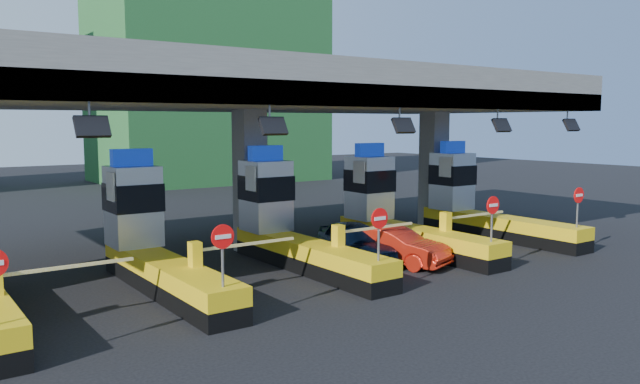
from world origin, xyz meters
TOP-DOWN VIEW (x-y plane):
  - ground at (0.00, 0.00)m, footprint 120.00×120.00m
  - toll_canopy at (0.00, 2.87)m, footprint 28.00×12.09m
  - toll_lane_left at (-5.00, 0.28)m, footprint 4.43×8.00m
  - toll_lane_center at (0.00, 0.28)m, footprint 4.43×8.00m
  - toll_lane_right at (5.00, 0.28)m, footprint 4.43×8.00m
  - toll_lane_far_right at (10.00, 0.28)m, footprint 4.43×8.00m
  - bg_building_scaffold at (12.00, 32.00)m, footprint 18.00×12.00m
  - van at (2.11, -0.90)m, footprint 2.73×4.55m
  - red_car at (2.98, -1.95)m, footprint 2.61×4.25m

SIDE VIEW (x-z plane):
  - ground at x=0.00m, z-range 0.00..0.00m
  - red_car at x=2.98m, z-range 0.00..1.32m
  - van at x=2.11m, z-range 0.00..1.45m
  - toll_lane_left at x=-5.00m, z-range -0.68..3.47m
  - toll_lane_center at x=0.00m, z-range -0.68..3.47m
  - toll_lane_right at x=5.00m, z-range -0.68..3.47m
  - toll_lane_far_right at x=10.00m, z-range -0.68..3.47m
  - toll_canopy at x=0.00m, z-range 2.63..9.63m
  - bg_building_scaffold at x=12.00m, z-range 0.00..28.00m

